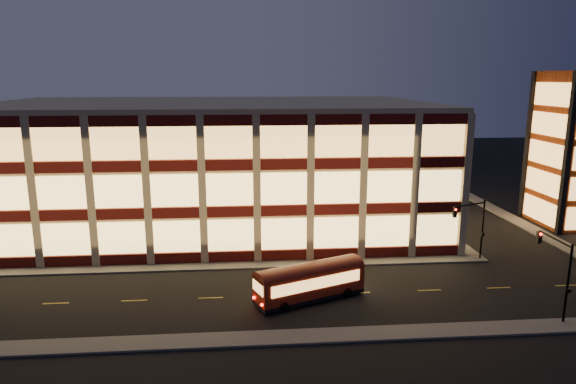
{
  "coord_description": "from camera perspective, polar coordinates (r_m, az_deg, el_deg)",
  "views": [
    {
      "loc": [
        0.97,
        -44.59,
        17.24
      ],
      "look_at": [
        5.41,
        8.0,
        5.45
      ],
      "focal_mm": 32.0,
      "sensor_mm": 36.0,
      "label": 1
    }
  ],
  "objects": [
    {
      "name": "traffic_signal_far",
      "position": [
        51.31,
        19.84,
        -2.99
      ],
      "size": [
        3.79,
        1.87,
        6.0
      ],
      "color": "black",
      "rests_on": "ground"
    },
    {
      "name": "sidewalk_office_south",
      "position": [
        48.88,
        -9.27,
        -8.14
      ],
      "size": [
        54.0,
        2.0,
        0.15
      ],
      "primitive_type": "cube",
      "color": "#514F4C",
      "rests_on": "ground"
    },
    {
      "name": "ground",
      "position": [
        47.82,
        -5.73,
        -8.6
      ],
      "size": [
        200.0,
        200.0,
        0.0
      ],
      "primitive_type": "plane",
      "color": "black",
      "rests_on": "ground"
    },
    {
      "name": "traffic_signal_near",
      "position": [
        42.5,
        27.72,
        -6.88
      ],
      "size": [
        0.32,
        4.45,
        6.0
      ],
      "color": "black",
      "rests_on": "ground"
    },
    {
      "name": "trolley_bus",
      "position": [
        41.04,
        2.44,
        -9.71
      ],
      "size": [
        9.09,
        5.5,
        3.02
      ],
      "rotation": [
        0.0,
        0.0,
        0.4
      ],
      "color": "maroon",
      "rests_on": "ground"
    },
    {
      "name": "sidewalk_tower_west",
      "position": [
        71.97,
        22.68,
        -2.2
      ],
      "size": [
        2.0,
        30.0,
        0.15
      ],
      "primitive_type": "cube",
      "color": "#514F4C",
      "rests_on": "ground"
    },
    {
      "name": "office_building",
      "position": [
        62.43,
        -8.35,
        3.25
      ],
      "size": [
        50.45,
        30.45,
        14.5
      ],
      "color": "tan",
      "rests_on": "ground"
    },
    {
      "name": "sidewalk_near",
      "position": [
        35.97,
        -6.02,
        -15.99
      ],
      "size": [
        100.0,
        2.0,
        0.15
      ],
      "primitive_type": "cube",
      "color": "#514F4C",
      "rests_on": "ground"
    },
    {
      "name": "sidewalk_office_east",
      "position": [
        67.63,
        14.37,
        -2.51
      ],
      "size": [
        2.0,
        30.0,
        0.15
      ],
      "primitive_type": "cube",
      "color": "#514F4C",
      "rests_on": "ground"
    }
  ]
}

